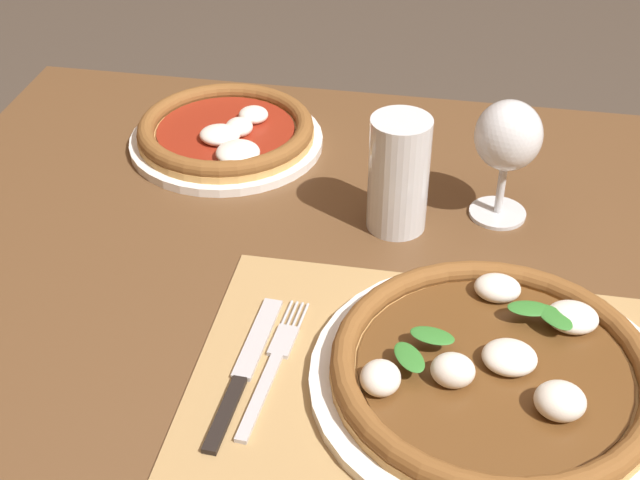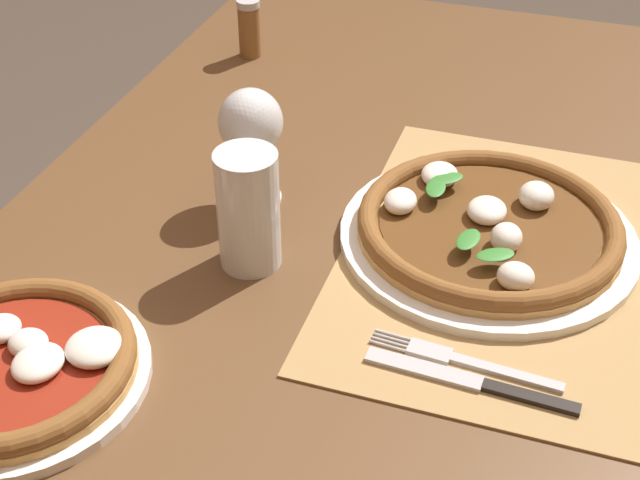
# 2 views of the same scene
# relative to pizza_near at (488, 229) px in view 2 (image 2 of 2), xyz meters

# --- Properties ---
(dining_table) EXTENTS (1.46, 0.91, 0.74)m
(dining_table) POSITION_rel_pizza_near_xyz_m (0.00, 0.14, -0.12)
(dining_table) COLOR brown
(dining_table) RESTS_ON ground
(paper_placemat) EXTENTS (0.53, 0.39, 0.00)m
(paper_placemat) POSITION_rel_pizza_near_xyz_m (-0.02, -0.03, -0.02)
(paper_placemat) COLOR #A88451
(paper_placemat) RESTS_ON dining_table
(pizza_near) EXTENTS (0.35, 0.35, 0.05)m
(pizza_near) POSITION_rel_pizza_near_xyz_m (0.00, 0.00, 0.00)
(pizza_near) COLOR white
(pizza_near) RESTS_ON paper_placemat
(pizza_far) EXTENTS (0.27, 0.27, 0.05)m
(pizza_far) POSITION_rel_pizza_near_xyz_m (-0.37, 0.40, -0.00)
(pizza_far) COLOR white
(pizza_far) RESTS_ON dining_table
(wine_glass) EXTENTS (0.08, 0.08, 0.16)m
(wine_glass) POSITION_rel_pizza_near_xyz_m (0.00, 0.30, 0.08)
(wine_glass) COLOR silver
(wine_glass) RESTS_ON dining_table
(pint_glass) EXTENTS (0.07, 0.07, 0.15)m
(pint_glass) POSITION_rel_pizza_near_xyz_m (-0.12, 0.26, 0.05)
(pint_glass) COLOR silver
(pint_glass) RESTS_ON dining_table
(fork) EXTENTS (0.03, 0.20, 0.00)m
(fork) POSITION_rel_pizza_near_xyz_m (-0.21, -0.01, -0.02)
(fork) COLOR #B7B7BC
(fork) RESTS_ON paper_placemat
(knife) EXTENTS (0.03, 0.22, 0.01)m
(knife) POSITION_rel_pizza_near_xyz_m (-0.24, -0.02, -0.02)
(knife) COLOR black
(knife) RESTS_ON paper_placemat
(pepper_shaker) EXTENTS (0.04, 0.04, 0.10)m
(pepper_shaker) POSITION_rel_pizza_near_xyz_m (0.40, 0.47, 0.03)
(pepper_shaker) COLOR brown
(pepper_shaker) RESTS_ON dining_table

